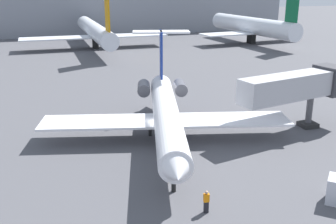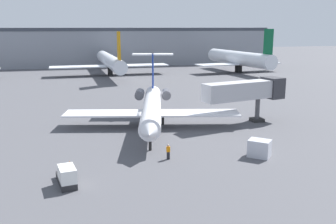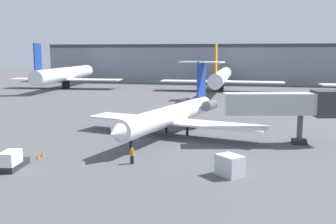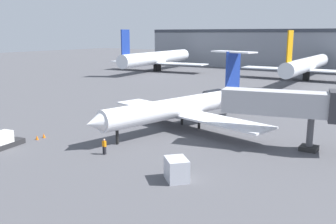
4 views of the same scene
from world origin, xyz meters
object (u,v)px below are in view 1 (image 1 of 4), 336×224
object	(u,v)px
ground_crew_marshaller	(206,202)
parked_airliner_centre	(252,26)
parked_airliner_west_mid	(95,31)
regional_jet	(166,111)
jet_bridge	(301,86)

from	to	relation	value
ground_crew_marshaller	parked_airliner_centre	distance (m)	84.51
parked_airliner_west_mid	regional_jet	bearing A→B (deg)	-90.58
jet_bridge	parked_airliner_west_mid	bearing A→B (deg)	102.39
jet_bridge	ground_crew_marshaller	xyz separation A→B (m)	(-15.85, -12.84, -4.08)
regional_jet	jet_bridge	distance (m)	14.77
jet_bridge	parked_airliner_centre	bearing A→B (deg)	66.35
parked_airliner_west_mid	parked_airliner_centre	bearing A→B (deg)	-4.61
jet_bridge	parked_airliner_centre	world-z (taller)	parked_airliner_centre
regional_jet	parked_airliner_west_mid	world-z (taller)	parked_airliner_west_mid
ground_crew_marshaller	regional_jet	bearing A→B (deg)	84.89
jet_bridge	ground_crew_marshaller	world-z (taller)	jet_bridge
regional_jet	ground_crew_marshaller	bearing A→B (deg)	-95.11
jet_bridge	ground_crew_marshaller	bearing A→B (deg)	-140.99
jet_bridge	ground_crew_marshaller	distance (m)	20.80
parked_airliner_centre	regional_jet	bearing A→B (deg)	-124.86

